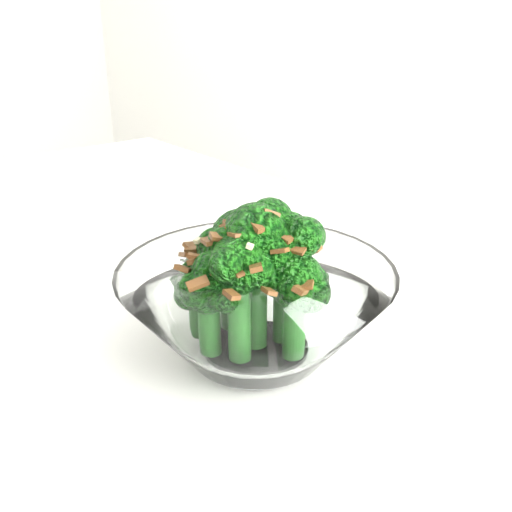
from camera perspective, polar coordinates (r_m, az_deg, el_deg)
The scene contains 2 objects.
table at distance 0.63m, azimuth -14.54°, elevation -8.40°, with size 1.40×1.15×0.75m.
broccoli_dish at distance 0.45m, azimuth -0.13°, elevation -4.53°, with size 0.21×0.21×0.13m.
Camera 1 is at (0.38, -0.36, 1.01)m, focal length 40.00 mm.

